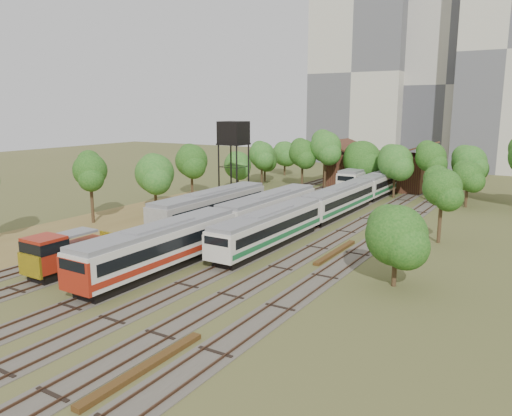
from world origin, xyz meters
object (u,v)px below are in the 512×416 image
Objects in this scene: railcar_green_set at (340,200)px; water_tower at (233,135)px; shunter_locomotive at (65,254)px; railcar_red_set at (223,226)px.

water_tower is at bearing -166.60° from railcar_green_set.
water_tower reaches higher than railcar_green_set.
railcar_green_set is 16.03m from water_tower.
railcar_green_set reaches higher than shunter_locomotive.
water_tower reaches higher than railcar_red_set.
railcar_red_set reaches higher than shunter_locomotive.
railcar_red_set is 19.86m from railcar_green_set.
railcar_red_set is at bearing 65.64° from shunter_locomotive.
railcar_red_set is at bearing -59.20° from water_tower.
railcar_green_set is 4.58× the size of water_tower.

